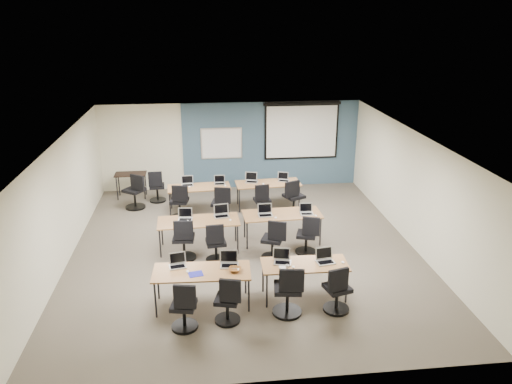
{
  "coord_description": "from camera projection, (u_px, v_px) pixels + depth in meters",
  "views": [
    {
      "loc": [
        -0.93,
        -10.59,
        5.3
      ],
      "look_at": [
        0.32,
        0.4,
        1.28
      ],
      "focal_mm": 35.0,
      "sensor_mm": 36.0,
      "label": 1
    }
  ],
  "objects": [
    {
      "name": "snack_bowl",
      "position": [
        235.0,
        269.0,
        9.31
      ],
      "size": [
        0.29,
        0.29,
        0.06
      ],
      "primitive_type": "imported",
      "rotation": [
        0.0,
        0.0,
        -0.16
      ],
      "color": "brown",
      "rests_on": "training_table_front_left"
    },
    {
      "name": "laptop_9",
      "position": [
        220.0,
        182.0,
        14.0
      ],
      "size": [
        0.3,
        0.26,
        0.23
      ],
      "rotation": [
        0.0,
        0.0,
        -0.03
      ],
      "color": "#A7A7AB",
      "rests_on": "training_table_back_left"
    },
    {
      "name": "task_chair_7",
      "position": [
        307.0,
        238.0,
        11.44
      ],
      "size": [
        0.49,
        0.48,
        0.97
      ],
      "rotation": [
        0.0,
        0.0,
        -0.3
      ],
      "color": "black",
      "rests_on": "floor"
    },
    {
      "name": "task_chair_9",
      "position": [
        221.0,
        207.0,
        13.23
      ],
      "size": [
        0.53,
        0.53,
        1.0
      ],
      "rotation": [
        0.0,
        0.0,
        -0.22
      ],
      "color": "black",
      "rests_on": "floor"
    },
    {
      "name": "floor",
      "position": [
        245.0,
        249.0,
        11.8
      ],
      "size": [
        8.0,
        9.0,
        0.02
      ],
      "primitive_type": "cube",
      "color": "#6B6354",
      "rests_on": "ground"
    },
    {
      "name": "laptop_3",
      "position": [
        325.0,
        259.0,
        9.65
      ],
      "size": [
        0.34,
        0.29,
        0.26
      ],
      "rotation": [
        0.0,
        0.0,
        0.16
      ],
      "color": "#A5A5AF",
      "rests_on": "training_table_front_right"
    },
    {
      "name": "mouse_6",
      "position": [
        276.0,
        218.0,
        11.69
      ],
      "size": [
        0.07,
        0.1,
        0.03
      ],
      "primitive_type": "ellipsoid",
      "rotation": [
        0.0,
        0.0,
        -0.05
      ],
      "color": "white",
      "rests_on": "training_table_mid_right"
    },
    {
      "name": "wall_front",
      "position": [
        272.0,
        304.0,
        7.13
      ],
      "size": [
        8.0,
        0.04,
        2.7
      ],
      "primitive_type": "cube",
      "color": "beige",
      "rests_on": "ground"
    },
    {
      "name": "task_chair_4",
      "position": [
        184.0,
        243.0,
        11.17
      ],
      "size": [
        0.53,
        0.53,
        1.01
      ],
      "rotation": [
        0.0,
        0.0,
        -0.08
      ],
      "color": "black",
      "rests_on": "floor"
    },
    {
      "name": "spare_chair_b",
      "position": [
        135.0,
        194.0,
        14.09
      ],
      "size": [
        0.64,
        0.57,
        1.04
      ],
      "rotation": [
        0.0,
        0.0,
        -0.62
      ],
      "color": "black",
      "rests_on": "floor"
    },
    {
      "name": "laptop_1",
      "position": [
        229.0,
        262.0,
        9.52
      ],
      "size": [
        0.35,
        0.29,
        0.26
      ],
      "rotation": [
        0.0,
        0.0,
        -0.11
      ],
      "color": "silver",
      "rests_on": "training_table_front_left"
    },
    {
      "name": "mouse_4",
      "position": [
        188.0,
        221.0,
        11.5
      ],
      "size": [
        0.07,
        0.11,
        0.04
      ],
      "primitive_type": "ellipsoid",
      "rotation": [
        0.0,
        0.0,
        -0.1
      ],
      "color": "white",
      "rests_on": "training_table_mid_left"
    },
    {
      "name": "coffee_cup",
      "position": [
        287.0,
        267.0,
        9.37
      ],
      "size": [
        0.09,
        0.09,
        0.06
      ],
      "primitive_type": "imported",
      "rotation": [
        0.0,
        0.0,
        0.35
      ],
      "color": "white",
      "rests_on": "snack_plate"
    },
    {
      "name": "mouse_10",
      "position": [
        263.0,
        184.0,
        13.97
      ],
      "size": [
        0.08,
        0.11,
        0.03
      ],
      "primitive_type": "ellipsoid",
      "rotation": [
        0.0,
        0.0,
        0.21
      ],
      "color": "white",
      "rests_on": "training_table_back_right"
    },
    {
      "name": "laptop_6",
      "position": [
        265.0,
        212.0,
        11.85
      ],
      "size": [
        0.34,
        0.29,
        0.26
      ],
      "rotation": [
        0.0,
        0.0,
        0.03
      ],
      "color": "#BABABC",
      "rests_on": "training_table_mid_right"
    },
    {
      "name": "task_chair_1",
      "position": [
        228.0,
        304.0,
        8.88
      ],
      "size": [
        0.47,
        0.47,
        0.95
      ],
      "rotation": [
        0.0,
        0.0,
        -0.26
      ],
      "color": "black",
      "rests_on": "floor"
    },
    {
      "name": "mouse_2",
      "position": [
        293.0,
        267.0,
        9.44
      ],
      "size": [
        0.07,
        0.1,
        0.03
      ],
      "primitive_type": "ellipsoid",
      "rotation": [
        0.0,
        0.0,
        0.21
      ],
      "color": "white",
      "rests_on": "training_table_front_right"
    },
    {
      "name": "mouse_5",
      "position": [
        230.0,
        220.0,
        11.56
      ],
      "size": [
        0.08,
        0.1,
        0.03
      ],
      "primitive_type": "ellipsoid",
      "rotation": [
        0.0,
        0.0,
        0.32
      ],
      "color": "white",
      "rests_on": "training_table_mid_left"
    },
    {
      "name": "laptop_2",
      "position": [
        282.0,
        259.0,
        9.63
      ],
      "size": [
        0.33,
        0.28,
        0.25
      ],
      "rotation": [
        0.0,
        0.0,
        -0.23
      ],
      "color": "#AFAFAF",
      "rests_on": "training_table_front_right"
    },
    {
      "name": "laptop_0",
      "position": [
        177.0,
        263.0,
        9.48
      ],
      "size": [
        0.31,
        0.27,
        0.24
      ],
      "rotation": [
        0.0,
        0.0,
        0.2
      ],
      "color": "silver",
      "rests_on": "training_table_front_left"
    },
    {
      "name": "mouse_7",
      "position": [
        316.0,
        216.0,
        11.81
      ],
      "size": [
        0.09,
        0.11,
        0.04
      ],
      "primitive_type": "ellipsoid",
      "rotation": [
        0.0,
        0.0,
        0.29
      ],
      "color": "white",
      "rests_on": "training_table_mid_right"
    },
    {
      "name": "ceiling",
      "position": [
        244.0,
        138.0,
        10.87
      ],
      "size": [
        8.0,
        9.0,
        0.02
      ],
      "primitive_type": "cube",
      "color": "white",
      "rests_on": "ground"
    },
    {
      "name": "mouse_1",
      "position": [
        239.0,
        269.0,
        9.35
      ],
      "size": [
        0.06,
        0.1,
        0.03
      ],
      "primitive_type": "ellipsoid",
      "rotation": [
        0.0,
        0.0,
        -0.03
      ],
      "color": "white",
      "rests_on": "training_table_front_left"
    },
    {
      "name": "mouse_8",
      "position": [
        189.0,
        187.0,
        13.75
      ],
      "size": [
        0.07,
        0.1,
        0.03
      ],
      "primitive_type": "ellipsoid",
      "rotation": [
        0.0,
        0.0,
        -0.12
      ],
      "color": "white",
      "rests_on": "training_table_back_left"
    },
    {
      "name": "laptop_11",
      "position": [
        284.0,
        179.0,
        14.25
      ],
      "size": [
        0.31,
        0.26,
        0.24
      ],
      "rotation": [
        0.0,
        0.0,
        -0.32
      ],
      "color": "#B4B3BB",
      "rests_on": "training_table_back_right"
    },
    {
      "name": "task_chair_3",
      "position": [
        337.0,
        293.0,
        9.21
      ],
      "size": [
        0.5,
        0.49,
        0.98
      ],
      "rotation": [
        0.0,
        0.0,
        0.26
      ],
      "color": "black",
      "rests_on": "floor"
    },
    {
      "name": "task_chair_5",
      "position": [
        216.0,
        246.0,
        11.06
      ],
      "size": [
        0.48,
        0.48,
        0.97
      ],
      "rotation": [
        0.0,
        0.0,
        0.1
      ],
      "color": "black",
      "rests_on": "floor"
    },
    {
      "name": "training_table_front_right",
      "position": [
        305.0,
        266.0,
        9.6
      ],
      "size": [
        1.66,
        0.69,
        0.73
      ],
      "rotation": [
        0.0,
        0.0,
        -0.03
      ],
      "color": "olive",
      "rests_on": "floor"
    },
    {
      "name": "training_table_back_left",
      "position": [
        199.0,
        188.0,
        13.8
      ],
      "size": [
        1.72,
        0.72,
        0.73
      ],
      "rotation": [
        0.0,
        0.0,
        0.06
      ],
      "color": "brown",
      "rests_on": "floor"
    },
    {
      "name": "laptop_7",
      "position": [
        306.0,
        211.0,
        11.93
      ],
      "size": [
        0.31,
        0.26,
        0.24
      ],
      "rotation": [
        0.0,
        0.0,
        -0.06
      ],
      "color": "#9D9DAA",
      "rests_on": "training_table_mid_right"
    },
    {
      "name": "blue_accent_panel",
      "position": [
        271.0,
        145.0,
        15.64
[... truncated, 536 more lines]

